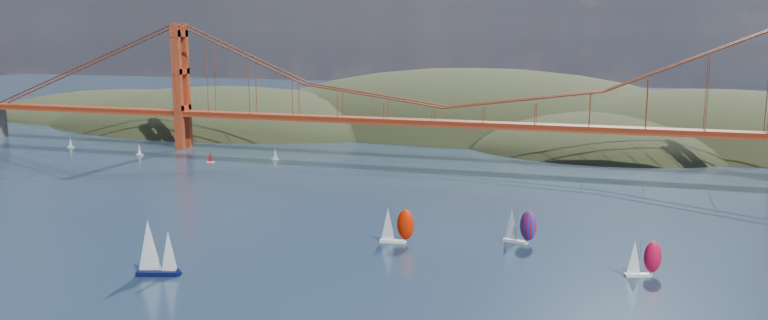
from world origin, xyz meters
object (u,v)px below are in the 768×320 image
(sloop_navy, at_px, (155,248))
(racer_rwb, at_px, (519,225))
(racer_0, at_px, (396,225))
(racer_1, at_px, (643,258))

(sloop_navy, bearing_deg, racer_rwb, 17.04)
(racer_0, height_order, racer_1, racer_0)
(sloop_navy, relative_size, racer_1, 1.56)
(sloop_navy, distance_m, racer_0, 58.28)
(racer_0, height_order, racer_rwb, racer_0)
(racer_1, xyz_separation_m, racer_rwb, (-28.82, 17.47, 0.42))
(racer_1, height_order, racer_rwb, racer_rwb)
(racer_0, bearing_deg, racer_1, -12.61)
(sloop_navy, height_order, racer_0, sloop_navy)
(racer_rwb, bearing_deg, sloop_navy, -130.05)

